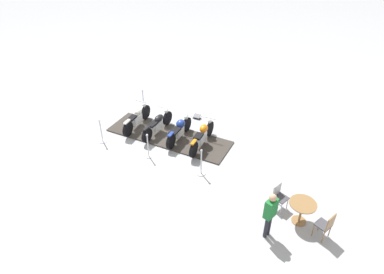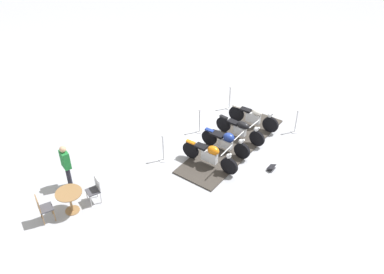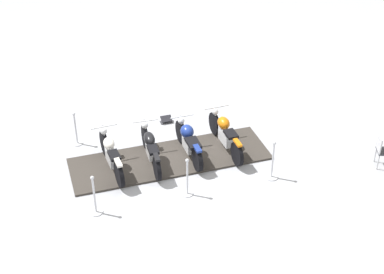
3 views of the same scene
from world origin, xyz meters
TOP-DOWN VIEW (x-y plane):
  - ground_plane at (0.00, 0.00)m, footprint 80.00×80.00m
  - display_platform at (0.00, 0.00)m, footprint 5.36×4.40m
  - motorcycle_copper at (-1.33, 0.86)m, footprint 1.34×1.98m
  - motorcycle_navy at (-0.45, 0.27)m, footprint 1.24×1.79m
  - motorcycle_black at (0.41, -0.33)m, footprint 1.40×1.82m
  - motorcycle_cream at (1.29, -0.92)m, footprint 1.22×1.94m
  - stanchion_left_rear at (2.76, 0.00)m, footprint 0.32×0.32m
  - stanchion_left_mid at (0.88, 1.29)m, footprint 0.28×0.28m
  - stanchion_left_front at (-1.00, 2.57)m, footprint 0.34×0.34m
  - stanchion_right_rear at (1.00, -2.57)m, footprint 0.30×0.30m
  - info_placard at (-1.42, -1.33)m, footprint 0.41×0.37m
  - cafe_table at (-3.68, 5.25)m, footprint 0.83×0.83m
  - cafe_chair_near_table at (-3.21, 4.58)m, footprint 0.56×0.56m
  - cafe_chair_across_table at (-4.12, 5.95)m, footprint 0.55×0.55m
  - bystander_person at (-2.50, 5.63)m, footprint 0.45×0.42m

SIDE VIEW (x-z plane):
  - ground_plane at x=0.00m, z-range 0.00..0.00m
  - display_platform at x=0.00m, z-range 0.00..0.06m
  - info_placard at x=-1.42m, z-range -0.03..0.15m
  - stanchion_left_front at x=-1.00m, z-range -0.21..0.89m
  - stanchion_right_rear at x=1.00m, z-range -0.16..0.86m
  - stanchion_left_rear at x=2.76m, z-range -0.18..0.89m
  - stanchion_left_mid at x=0.88m, z-range -0.15..0.92m
  - motorcycle_black at x=0.41m, z-range 0.03..0.97m
  - motorcycle_cream at x=1.29m, z-range 0.01..0.99m
  - motorcycle_navy at x=-0.45m, z-range 0.04..0.97m
  - cafe_chair_near_table at x=-3.21m, z-range 0.07..0.98m
  - motorcycle_copper at x=-1.33m, z-range 0.05..1.01m
  - cafe_chair_across_table at x=-4.12m, z-range 0.07..1.06m
  - cafe_table at x=-3.68m, z-range 0.20..0.98m
  - bystander_person at x=-2.50m, z-range 0.16..1.82m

